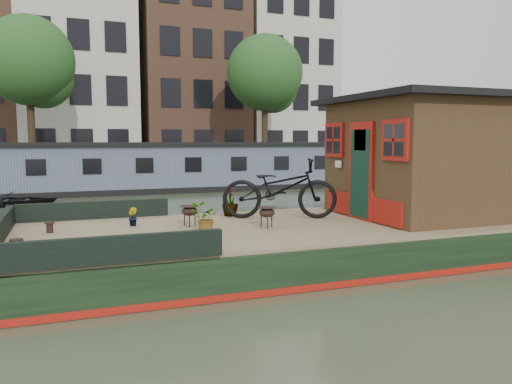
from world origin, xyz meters
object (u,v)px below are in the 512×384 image
object	(u,v)px
bicycle	(280,188)
dinghy	(11,197)
brazier_rear	(190,216)
cabin	(435,156)
brazier_front	(267,217)

from	to	relation	value
bicycle	dinghy	world-z (taller)	bicycle
bicycle	dinghy	xyz separation A→B (m)	(-5.72, 9.52, -0.94)
brazier_rear	cabin	bearing A→B (deg)	-4.71
brazier_front	cabin	bearing A→B (deg)	3.34
cabin	bicycle	bearing A→B (deg)	167.46
brazier_rear	dinghy	size ratio (longest dim) A/B	0.13
cabin	dinghy	distance (m)	13.65
brazier_front	brazier_rear	distance (m)	1.40
bicycle	brazier_front	size ratio (longest dim) A/B	6.07
bicycle	brazier_front	world-z (taller)	bicycle
brazier_rear	dinghy	distance (m)	10.54
dinghy	brazier_rear	bearing A→B (deg)	-157.10
cabin	brazier_front	bearing A→B (deg)	-176.66
brazier_front	bicycle	bearing A→B (deg)	55.11
brazier_front	brazier_rear	xyz separation A→B (m)	(-1.24, 0.64, 0.00)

